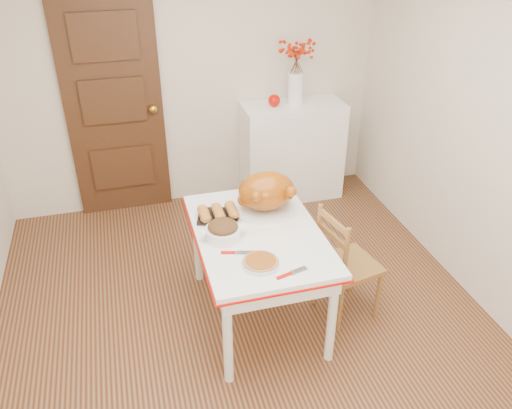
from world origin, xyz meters
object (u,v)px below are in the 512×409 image
object	(u,v)px
sideboard	(292,151)
pumpkin_pie	(261,262)
kitchen_table	(258,275)
turkey_platter	(266,193)
chair_oak	(349,263)

from	to	relation	value
sideboard	pumpkin_pie	size ratio (longest dim) A/B	4.35
kitchen_table	turkey_platter	bearing A→B (deg)	61.97
kitchen_table	pumpkin_pie	size ratio (longest dim) A/B	5.49
sideboard	pumpkin_pie	distance (m)	2.20
sideboard	turkey_platter	distance (m)	1.61
kitchen_table	pumpkin_pie	xyz separation A→B (m)	(-0.08, -0.35, 0.39)
kitchen_table	turkey_platter	size ratio (longest dim) A/B	2.64
sideboard	kitchen_table	bearing A→B (deg)	-116.22
chair_oak	pumpkin_pie	distance (m)	0.82
turkey_platter	chair_oak	bearing A→B (deg)	-34.69
sideboard	kitchen_table	size ratio (longest dim) A/B	0.79
kitchen_table	pumpkin_pie	world-z (taller)	pumpkin_pie
chair_oak	kitchen_table	bearing A→B (deg)	68.50
sideboard	turkey_platter	size ratio (longest dim) A/B	2.09
kitchen_table	chair_oak	xyz separation A→B (m)	(0.63, -0.12, 0.07)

